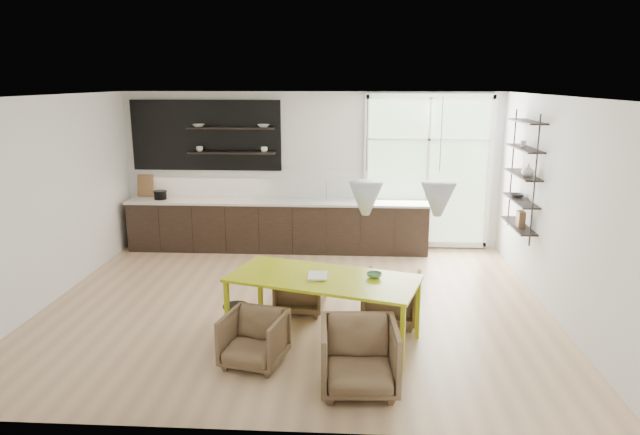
{
  "coord_description": "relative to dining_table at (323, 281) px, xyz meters",
  "views": [
    {
      "loc": [
        0.79,
        -7.54,
        3.1
      ],
      "look_at": [
        0.31,
        0.6,
        1.13
      ],
      "focal_mm": 32.0,
      "sensor_mm": 36.0,
      "label": 1
    }
  ],
  "objects": [
    {
      "name": "armchair_back_left",
      "position": [
        -0.36,
        0.92,
        -0.46
      ],
      "size": [
        0.7,
        0.72,
        0.61
      ],
      "primitive_type": "imported",
      "rotation": [
        0.0,
        0.0,
        3.06
      ],
      "color": "brown",
      "rests_on": "ground"
    },
    {
      "name": "kitchen_run",
      "position": [
        -1.14,
        3.8,
        -0.16
      ],
      "size": [
        5.54,
        0.69,
        2.75
      ],
      "color": "black",
      "rests_on": "ground"
    },
    {
      "name": "armchair_front_right",
      "position": [
        0.42,
        -1.12,
        -0.4
      ],
      "size": [
        0.81,
        0.84,
        0.72
      ],
      "primitive_type": "imported",
      "rotation": [
        0.0,
        0.0,
        0.06
      ],
      "color": "brown",
      "rests_on": "ground"
    },
    {
      "name": "table_bowl",
      "position": [
        0.6,
        0.02,
        0.08
      ],
      "size": [
        0.25,
        0.25,
        0.06
      ],
      "primitive_type": "imported",
      "rotation": [
        0.0,
        0.0,
        -0.52
      ],
      "color": "#568C5D",
      "rests_on": "dining_table"
    },
    {
      "name": "armchair_back_right",
      "position": [
        0.86,
        0.62,
        -0.43
      ],
      "size": [
        0.82,
        0.84,
        0.66
      ],
      "primitive_type": "imported",
      "rotation": [
        0.0,
        0.0,
        2.96
      ],
      "color": "brown",
      "rests_on": "ground"
    },
    {
      "name": "armchair_front_left",
      "position": [
        -0.74,
        -0.65,
        -0.46
      ],
      "size": [
        0.78,
        0.79,
        0.6
      ],
      "primitive_type": "imported",
      "rotation": [
        0.0,
        0.0,
        -0.23
      ],
      "color": "brown",
      "rests_on": "ground"
    },
    {
      "name": "right_shelving",
      "position": [
        2.91,
        2.28,
        0.89
      ],
      "size": [
        0.26,
        1.22,
        1.9
      ],
      "color": "black",
      "rests_on": "ground"
    },
    {
      "name": "room",
      "position": [
        0.13,
        2.21,
        0.7
      ],
      "size": [
        7.02,
        6.01,
        2.91
      ],
      "color": "#D5AF81",
      "rests_on": "ground"
    },
    {
      "name": "wire_stool",
      "position": [
        -1.07,
        0.01,
        -0.49
      ],
      "size": [
        0.34,
        0.34,
        0.42
      ],
      "rotation": [
        0.0,
        0.0,
        -0.42
      ],
      "color": "black",
      "rests_on": "ground"
    },
    {
      "name": "dining_table",
      "position": [
        0.0,
        0.0,
        0.0
      ],
      "size": [
        2.42,
        1.6,
        0.81
      ],
      "rotation": [
        0.0,
        0.0,
        -0.29
      ],
      "color": "#ACBA10",
      "rests_on": "ground"
    },
    {
      "name": "table_book",
      "position": [
        -0.19,
        -0.01,
        0.07
      ],
      "size": [
        0.24,
        0.32,
        0.03
      ],
      "primitive_type": "imported",
      "rotation": [
        0.0,
        0.0,
        0.02
      ],
      "color": "white",
      "rests_on": "dining_table"
    }
  ]
}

